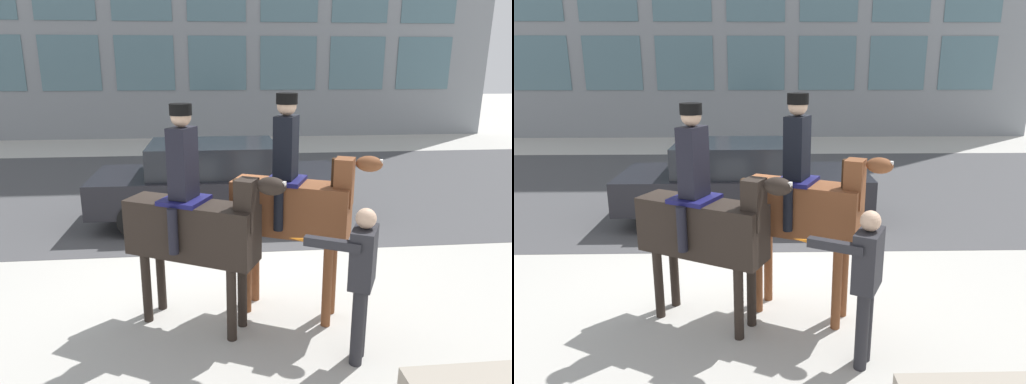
# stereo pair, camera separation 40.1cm
# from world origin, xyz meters

# --- Properties ---
(ground_plane) EXTENTS (80.00, 80.00, 0.00)m
(ground_plane) POSITION_xyz_m (0.00, 0.00, 0.00)
(ground_plane) COLOR #B2AFA8
(road_surface) EXTENTS (23.03, 8.50, 0.01)m
(road_surface) POSITION_xyz_m (0.00, 4.75, 0.00)
(road_surface) COLOR #444447
(road_surface) RESTS_ON ground_plane
(mounted_horse_lead) EXTENTS (1.81, 1.12, 2.57)m
(mounted_horse_lead) POSITION_xyz_m (-0.53, -1.55, 1.27)
(mounted_horse_lead) COLOR black
(mounted_horse_lead) RESTS_ON ground_plane
(mounted_horse_companion) EXTENTS (1.67, 1.00, 2.67)m
(mounted_horse_companion) POSITION_xyz_m (0.62, -1.40, 1.41)
(mounted_horse_companion) COLOR brown
(mounted_horse_companion) RESTS_ON ground_plane
(pedestrian_bystander) EXTENTS (0.91, 0.46, 1.65)m
(pedestrian_bystander) POSITION_xyz_m (1.12, -2.40, 0.97)
(pedestrian_bystander) COLOR #232328
(pedestrian_bystander) RESTS_ON ground_plane
(street_car_near_lane) EXTENTS (4.73, 1.89, 1.54)m
(street_car_near_lane) POSITION_xyz_m (-0.22, 2.19, 0.80)
(street_car_near_lane) COLOR black
(street_car_near_lane) RESTS_ON ground_plane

